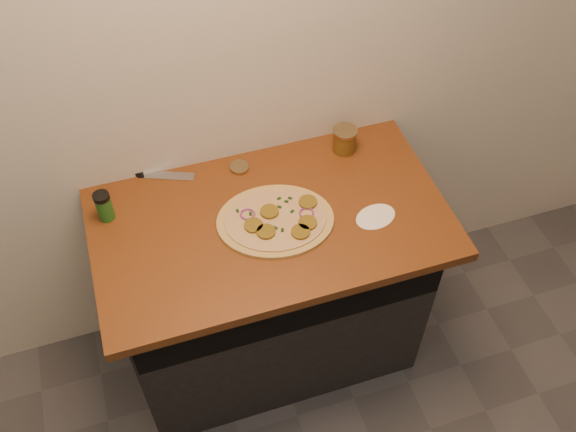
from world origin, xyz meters
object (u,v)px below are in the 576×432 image
object	(u,v)px
pizza	(276,220)
spice_shaker	(104,206)
salsa_jar	(345,140)
chefs_knife	(146,174)

from	to	relation	value
pizza	spice_shaker	size ratio (longest dim) A/B	4.05
salsa_jar	spice_shaker	xyz separation A→B (m)	(-0.88, -0.06, 0.01)
spice_shaker	chefs_knife	bearing A→B (deg)	44.42
pizza	spice_shaker	world-z (taller)	spice_shaker
pizza	chefs_knife	distance (m)	0.51
salsa_jar	spice_shaker	world-z (taller)	spice_shaker
salsa_jar	pizza	bearing A→B (deg)	-143.01
pizza	salsa_jar	size ratio (longest dim) A/B	4.67
chefs_knife	salsa_jar	xyz separation A→B (m)	(0.72, -0.09, 0.04)
chefs_knife	spice_shaker	bearing A→B (deg)	-135.58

